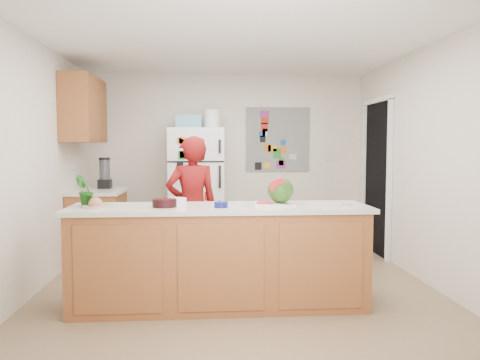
{
  "coord_description": "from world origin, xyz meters",
  "views": [
    {
      "loc": [
        -0.33,
        -4.66,
        1.45
      ],
      "look_at": [
        0.03,
        0.2,
        1.1
      ],
      "focal_mm": 35.0,
      "sensor_mm": 36.0,
      "label": 1
    }
  ],
  "objects": [
    {
      "name": "floor",
      "position": [
        0.0,
        0.0,
        -0.01
      ],
      "size": [
        4.0,
        4.5,
        0.02
      ],
      "primitive_type": "cube",
      "color": "brown",
      "rests_on": "ground"
    },
    {
      "name": "wall_back",
      "position": [
        0.0,
        2.26,
        1.25
      ],
      "size": [
        4.0,
        0.02,
        2.5
      ],
      "primitive_type": "cube",
      "color": "beige",
      "rests_on": "ground"
    },
    {
      "name": "wall_left",
      "position": [
        -2.01,
        0.0,
        1.25
      ],
      "size": [
        0.02,
        4.5,
        2.5
      ],
      "primitive_type": "cube",
      "color": "beige",
      "rests_on": "ground"
    },
    {
      "name": "wall_right",
      "position": [
        2.01,
        0.0,
        1.25
      ],
      "size": [
        0.02,
        4.5,
        2.5
      ],
      "primitive_type": "cube",
      "color": "beige",
      "rests_on": "ground"
    },
    {
      "name": "ceiling",
      "position": [
        0.0,
        0.0,
        2.51
      ],
      "size": [
        4.0,
        4.5,
        0.02
      ],
      "primitive_type": "cube",
      "color": "white",
      "rests_on": "wall_back"
    },
    {
      "name": "doorway",
      "position": [
        1.99,
        1.45,
        1.02
      ],
      "size": [
        0.03,
        0.85,
        2.04
      ],
      "primitive_type": "cube",
      "color": "black",
      "rests_on": "ground"
    },
    {
      "name": "peninsula_base",
      "position": [
        -0.2,
        -0.5,
        0.44
      ],
      "size": [
        2.6,
        0.62,
        0.88
      ],
      "primitive_type": "cube",
      "color": "brown",
      "rests_on": "floor"
    },
    {
      "name": "peninsula_top",
      "position": [
        -0.2,
        -0.5,
        0.9
      ],
      "size": [
        2.68,
        0.7,
        0.04
      ],
      "primitive_type": "cube",
      "color": "silver",
      "rests_on": "peninsula_base"
    },
    {
      "name": "side_counter_base",
      "position": [
        -1.69,
        1.35,
        0.43
      ],
      "size": [
        0.6,
        0.8,
        0.86
      ],
      "primitive_type": "cube",
      "color": "brown",
      "rests_on": "floor"
    },
    {
      "name": "side_counter_top",
      "position": [
        -1.69,
        1.35,
        0.88
      ],
      "size": [
        0.64,
        0.84,
        0.04
      ],
      "primitive_type": "cube",
      "color": "silver",
      "rests_on": "side_counter_base"
    },
    {
      "name": "upper_cabinets",
      "position": [
        -1.82,
        1.3,
        1.9
      ],
      "size": [
        0.35,
        1.0,
        0.8
      ],
      "primitive_type": "cube",
      "color": "brown",
      "rests_on": "wall_left"
    },
    {
      "name": "refrigerator",
      "position": [
        -0.45,
        1.88,
        0.85
      ],
      "size": [
        0.75,
        0.7,
        1.7
      ],
      "primitive_type": "cube",
      "color": "silver",
      "rests_on": "floor"
    },
    {
      "name": "fridge_top_bin",
      "position": [
        -0.55,
        1.88,
        1.79
      ],
      "size": [
        0.35,
        0.28,
        0.18
      ],
      "primitive_type": "cube",
      "color": "#5999B2",
      "rests_on": "refrigerator"
    },
    {
      "name": "photo_collage",
      "position": [
        0.75,
        2.24,
        1.55
      ],
      "size": [
        0.95,
        0.01,
        0.95
      ],
      "primitive_type": "cube",
      "color": "slate",
      "rests_on": "wall_back"
    },
    {
      "name": "person",
      "position": [
        -0.47,
        0.42,
        0.78
      ],
      "size": [
        0.64,
        0.5,
        1.56
      ],
      "primitive_type": "imported",
      "rotation": [
        0.0,
        0.0,
        3.39
      ],
      "color": "maroon",
      "rests_on": "floor"
    },
    {
      "name": "blender_appliance",
      "position": [
        -1.64,
        1.56,
        1.09
      ],
      "size": [
        0.13,
        0.13,
        0.38
      ],
      "primitive_type": "cylinder",
      "color": "black",
      "rests_on": "side_counter_top"
    },
    {
      "name": "cutting_board",
      "position": [
        0.3,
        -0.47,
        0.93
      ],
      "size": [
        0.37,
        0.29,
        0.01
      ],
      "primitive_type": "cube",
      "rotation": [
        0.0,
        0.0,
        -0.03
      ],
      "color": "silver",
      "rests_on": "peninsula_top"
    },
    {
      "name": "watermelon",
      "position": [
        0.36,
        -0.45,
        1.05
      ],
      "size": [
        0.24,
        0.24,
        0.24
      ],
      "primitive_type": "sphere",
      "color": "#2B4F13",
      "rests_on": "cutting_board"
    },
    {
      "name": "watermelon_slice",
      "position": [
        0.21,
        -0.52,
        0.94
      ],
      "size": [
        0.15,
        0.15,
        0.02
      ],
      "primitive_type": "cylinder",
      "color": "red",
      "rests_on": "cutting_board"
    },
    {
      "name": "cherry_bowl",
      "position": [
        -0.69,
        -0.54,
        0.96
      ],
      "size": [
        0.24,
        0.24,
        0.07
      ],
      "primitive_type": "cylinder",
      "rotation": [
        0.0,
        0.0,
        -0.16
      ],
      "color": "black",
      "rests_on": "peninsula_top"
    },
    {
      "name": "white_bowl",
      "position": [
        -0.6,
        -0.38,
        0.95
      ],
      "size": [
        0.23,
        0.23,
        0.06
      ],
      "primitive_type": "cylinder",
      "rotation": [
        0.0,
        0.0,
        -0.2
      ],
      "color": "silver",
      "rests_on": "peninsula_top"
    },
    {
      "name": "cobalt_bowl",
      "position": [
        -0.19,
        -0.61,
        0.95
      ],
      "size": [
        0.14,
        0.14,
        0.05
      ],
      "primitive_type": "cylinder",
      "rotation": [
        0.0,
        0.0,
        0.15
      ],
      "color": "navy",
      "rests_on": "peninsula_top"
    },
    {
      "name": "plate",
      "position": [
        -1.29,
        -0.53,
        0.93
      ],
      "size": [
        0.26,
        0.26,
        0.02
      ],
      "primitive_type": "cylinder",
      "rotation": [
        0.0,
        0.0,
        -0.12
      ],
      "color": "#BBAC8E",
      "rests_on": "peninsula_top"
    },
    {
      "name": "paper_towel",
      "position": [
        0.24,
        -0.57,
        0.93
      ],
      "size": [
        0.25,
        0.24,
        0.02
      ],
      "primitive_type": "cube",
      "rotation": [
        0.0,
        0.0,
        0.4
      ],
      "color": "silver",
      "rests_on": "peninsula_top"
    },
    {
      "name": "keys",
      "position": [
        0.93,
        -0.61,
        0.93
      ],
      "size": [
        0.1,
        0.06,
        0.01
      ],
      "primitive_type": "cube",
      "rotation": [
        0.0,
        0.0,
        -0.24
      ],
      "color": "gray",
      "rests_on": "peninsula_top"
    },
    {
      "name": "potted_plant",
      "position": [
        -1.4,
        -0.45,
        1.06
      ],
      "size": [
        0.2,
        0.19,
        0.29
      ],
      "primitive_type": "imported",
      "rotation": [
        0.0,
        0.0,
        3.75
      ],
      "color": "#16470F",
      "rests_on": "peninsula_top"
    }
  ]
}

